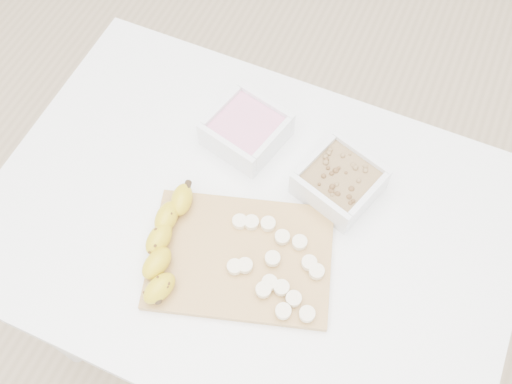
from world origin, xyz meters
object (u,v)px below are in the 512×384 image
at_px(bowl_yogurt, 246,130).
at_px(banana, 166,244).
at_px(table, 250,240).
at_px(bowl_granola, 340,181).
at_px(cutting_board, 241,257).

distance_m(bowl_yogurt, banana, 0.29).
xyz_separation_m(table, banana, (-0.11, -0.12, 0.13)).
bearing_deg(table, bowl_yogurt, 115.96).
bearing_deg(bowl_granola, banana, -134.17).
bearing_deg(bowl_yogurt, cutting_board, -68.19).
height_order(bowl_granola, banana, bowl_granola).
distance_m(table, bowl_yogurt, 0.22).
bearing_deg(bowl_granola, cutting_board, -118.83).
distance_m(bowl_granola, cutting_board, 0.24).
relative_size(bowl_yogurt, cutting_board, 0.51).
height_order(table, banana, banana).
height_order(cutting_board, banana, banana).
relative_size(table, bowl_yogurt, 5.96).
xyz_separation_m(cutting_board, banana, (-0.13, -0.04, 0.03)).
distance_m(bowl_yogurt, cutting_board, 0.26).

